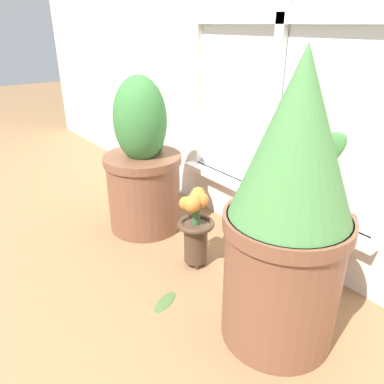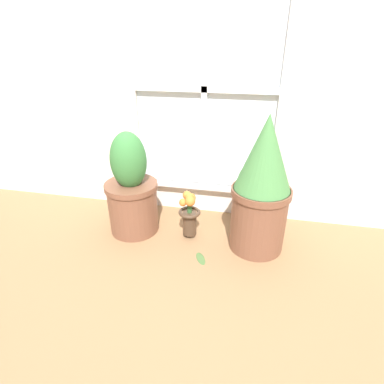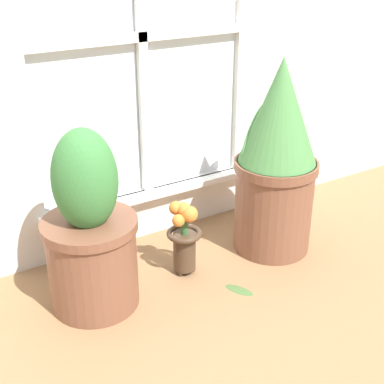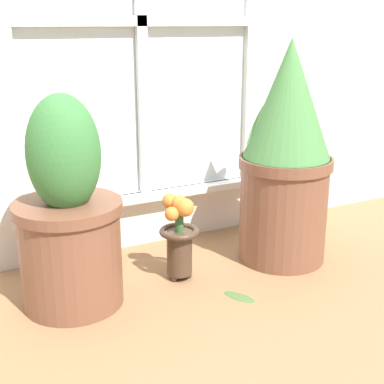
{
  "view_description": "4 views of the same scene",
  "coord_description": "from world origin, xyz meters",
  "views": [
    {
      "loc": [
        0.88,
        -0.41,
        0.8
      ],
      "look_at": [
        -0.04,
        0.29,
        0.28
      ],
      "focal_mm": 35.0,
      "sensor_mm": 36.0,
      "label": 1
    },
    {
      "loc": [
        0.3,
        -1.2,
        1.07
      ],
      "look_at": [
        -0.0,
        0.28,
        0.31
      ],
      "focal_mm": 28.0,
      "sensor_mm": 36.0,
      "label": 2
    },
    {
      "loc": [
        -0.87,
        -1.17,
        1.14
      ],
      "look_at": [
        0.03,
        0.31,
        0.31
      ],
      "focal_mm": 50.0,
      "sensor_mm": 36.0,
      "label": 3
    },
    {
      "loc": [
        -0.72,
        -1.16,
        0.81
      ],
      "look_at": [
        0.01,
        0.25,
        0.3
      ],
      "focal_mm": 50.0,
      "sensor_mm": 36.0,
      "label": 4
    }
  ],
  "objects": [
    {
      "name": "ground_plane",
      "position": [
        0.0,
        0.0,
        0.0
      ],
      "size": [
        10.0,
        10.0,
        0.0
      ],
      "primitive_type": "plane",
      "color": "olive"
    },
    {
      "name": "fallen_leaf",
      "position": [
        0.09,
        0.08,
        0.0
      ],
      "size": [
        0.09,
        0.12,
        0.01
      ],
      "color": "#476633",
      "rests_on": "ground_plane"
    },
    {
      "name": "potted_plant_right",
      "position": [
        0.37,
        0.27,
        0.38
      ],
      "size": [
        0.32,
        0.32,
        0.77
      ],
      "color": "brown",
      "rests_on": "ground_plane"
    },
    {
      "name": "potted_plant_left",
      "position": [
        -0.37,
        0.29,
        0.27
      ],
      "size": [
        0.31,
        0.31,
        0.63
      ],
      "color": "brown",
      "rests_on": "ground_plane"
    },
    {
      "name": "flower_vase",
      "position": [
        -0.02,
        0.29,
        0.16
      ],
      "size": [
        0.13,
        0.13,
        0.29
      ],
      "color": "#473323",
      "rests_on": "ground_plane"
    }
  ]
}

